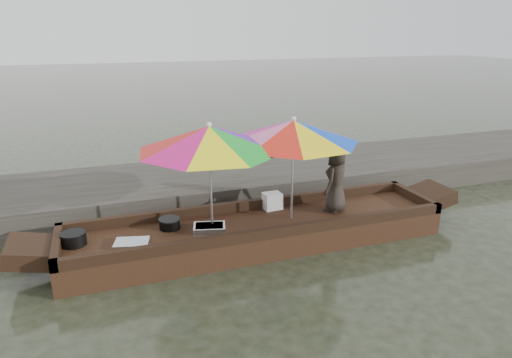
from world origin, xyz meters
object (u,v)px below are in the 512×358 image
object	(u,v)px
cooking_pot	(73,239)
supply_bag	(272,201)
charcoal_grill	(170,224)
vendor	(336,179)
umbrella_bow	(211,178)
umbrella_stern	(293,169)
tray_crayfish	(209,228)
tray_scallop	(132,243)
boat_hull	(258,233)

from	to	relation	value
cooking_pot	supply_bag	world-z (taller)	supply_bag
charcoal_grill	supply_bag	bearing A→B (deg)	7.52
vendor	cooking_pot	bearing A→B (deg)	-36.86
charcoal_grill	vendor	world-z (taller)	vendor
umbrella_bow	umbrella_stern	bearing A→B (deg)	0.00
tray_crayfish	charcoal_grill	world-z (taller)	charcoal_grill
umbrella_stern	charcoal_grill	bearing A→B (deg)	172.72
tray_crayfish	supply_bag	bearing A→B (deg)	23.67
cooking_pot	vendor	world-z (taller)	vendor
supply_bag	umbrella_bow	size ratio (longest dim) A/B	0.14
vendor	umbrella_stern	bearing A→B (deg)	-31.57
cooking_pot	supply_bag	xyz separation A→B (m)	(2.95, 0.32, 0.04)
charcoal_grill	umbrella_bow	size ratio (longest dim) A/B	0.15
tray_scallop	cooking_pot	bearing A→B (deg)	159.13
boat_hull	tray_scallop	xyz separation A→B (m)	(-1.83, -0.15, 0.21)
vendor	tray_crayfish	bearing A→B (deg)	-32.77
tray_scallop	charcoal_grill	size ratio (longest dim) A/B	1.51
tray_crayfish	charcoal_grill	bearing A→B (deg)	151.29
vendor	umbrella_bow	distance (m)	2.02
cooking_pot	boat_hull	bearing A→B (deg)	-2.80
cooking_pot	tray_scallop	bearing A→B (deg)	-20.87
tray_crayfish	charcoal_grill	xyz separation A→B (m)	(-0.52, 0.28, 0.02)
supply_bag	tray_crayfish	bearing A→B (deg)	-156.33
umbrella_bow	boat_hull	bearing A→B (deg)	0.00
cooking_pot	tray_crayfish	world-z (taller)	cooking_pot
cooking_pot	supply_bag	size ratio (longest dim) A/B	1.17
charcoal_grill	umbrella_stern	bearing A→B (deg)	-7.28
boat_hull	vendor	xyz separation A→B (m)	(1.30, 0.06, 0.69)
cooking_pot	umbrella_stern	xyz separation A→B (m)	(3.09, -0.13, 0.69)
tray_scallop	umbrella_bow	xyz separation A→B (m)	(1.13, 0.15, 0.74)
cooking_pot	charcoal_grill	size ratio (longest dim) A/B	1.12
cooking_pot	umbrella_stern	distance (m)	3.17
umbrella_bow	umbrella_stern	xyz separation A→B (m)	(1.23, 0.00, 0.00)
tray_scallop	supply_bag	distance (m)	2.31
vendor	umbrella_bow	xyz separation A→B (m)	(-2.00, -0.06, 0.26)
boat_hull	tray_scallop	size ratio (longest dim) A/B	12.68
tray_crayfish	umbrella_stern	xyz separation A→B (m)	(1.29, 0.05, 0.73)
boat_hull	supply_bag	size ratio (longest dim) A/B	20.03
tray_scallop	charcoal_grill	distance (m)	0.68
charcoal_grill	tray_scallop	bearing A→B (deg)	-145.80
boat_hull	tray_crayfish	bearing A→B (deg)	-175.98
cooking_pot	charcoal_grill	xyz separation A→B (m)	(1.29, 0.11, -0.02)
vendor	supply_bag	bearing A→B (deg)	-59.25
umbrella_stern	supply_bag	bearing A→B (deg)	106.99
charcoal_grill	umbrella_bow	xyz separation A→B (m)	(0.57, -0.23, 0.71)
charcoal_grill	vendor	distance (m)	2.62
charcoal_grill	boat_hull	bearing A→B (deg)	-10.28
supply_bag	umbrella_stern	world-z (taller)	umbrella_stern
tray_scallop	vendor	size ratio (longest dim) A/B	0.43
tray_scallop	umbrella_stern	distance (m)	2.48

